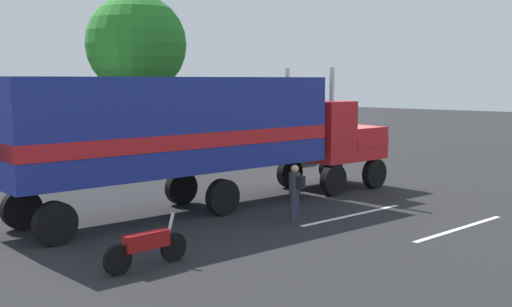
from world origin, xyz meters
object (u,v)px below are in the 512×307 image
parked_bus (11,122)px  person_bystander (295,190)px  semi_truck (203,129)px  motorcycle (147,246)px  tree_center (136,45)px

parked_bus → person_bystander: bearing=-93.4°
semi_truck → person_bystander: (0.50, -3.19, -1.63)m
motorcycle → tree_center: bearing=50.6°
tree_center → person_bystander: bearing=-117.8°
person_bystander → tree_center: (10.06, 19.04, 5.23)m
parked_bus → motorcycle: size_ratio=5.27×
person_bystander → motorcycle: bearing=-177.6°
motorcycle → tree_center: tree_center is taller
motorcycle → parked_bus: bearing=68.9°
person_bystander → motorcycle: person_bystander is taller
parked_bus → tree_center: (9.03, 1.58, 4.05)m
person_bystander → parked_bus: (1.03, 17.46, 1.17)m
person_bystander → tree_center: tree_center is taller
parked_bus → tree_center: 10.02m
motorcycle → person_bystander: bearing=2.4°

